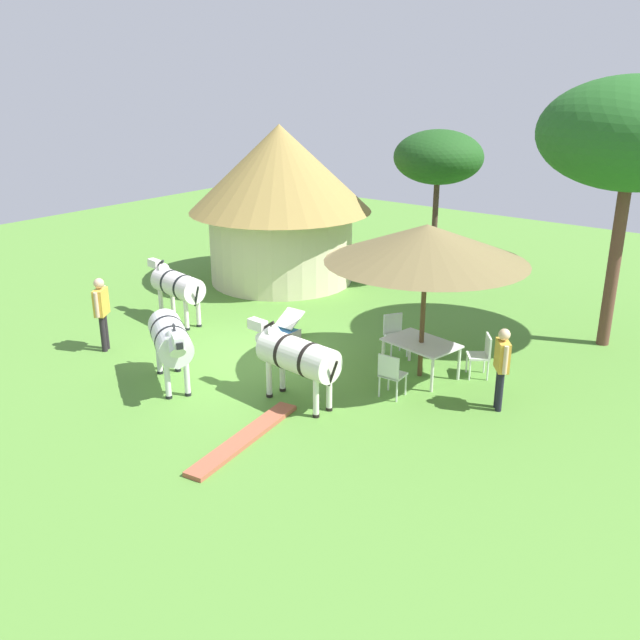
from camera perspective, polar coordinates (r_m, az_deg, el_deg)
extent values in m
plane|color=#538735|center=(15.22, -4.19, -3.13)|extent=(36.00, 36.00, 0.00)
cylinder|color=beige|center=(20.58, -3.21, 6.11)|extent=(4.17, 4.17, 2.10)
cone|color=olive|center=(20.16, -3.34, 12.39)|extent=(5.28, 5.28, 2.43)
cylinder|color=#533921|center=(14.03, 8.45, -0.01)|extent=(0.10, 0.10, 2.43)
cone|color=brown|center=(13.58, 8.78, 6.28)|extent=(3.99, 3.99, 0.73)
cube|color=silver|center=(14.20, 8.35, -1.88)|extent=(1.58, 1.21, 0.04)
cylinder|color=silver|center=(15.03, 7.41, -2.11)|extent=(0.06, 0.06, 0.70)
cylinder|color=silver|center=(14.28, 11.37, -3.55)|extent=(0.06, 0.06, 0.70)
cylinder|color=silver|center=(14.44, 5.21, -2.95)|extent=(0.06, 0.06, 0.70)
cylinder|color=silver|center=(13.66, 9.22, -4.51)|extent=(0.06, 0.06, 0.70)
cube|color=white|center=(14.48, 12.88, -2.91)|extent=(0.60, 0.60, 0.04)
cube|color=white|center=(14.43, 13.69, -2.08)|extent=(0.29, 0.38, 0.45)
cylinder|color=white|center=(14.36, 12.24, -4.03)|extent=(0.04, 0.04, 0.45)
cylinder|color=white|center=(14.70, 12.00, -3.43)|extent=(0.04, 0.04, 0.45)
cylinder|color=white|center=(14.43, 13.65, -4.02)|extent=(0.04, 0.04, 0.45)
cylinder|color=white|center=(14.77, 13.38, -3.43)|extent=(0.04, 0.04, 0.45)
cube|color=silver|center=(15.26, 6.29, -1.30)|extent=(0.59, 0.60, 0.04)
cube|color=silver|center=(15.35, 6.02, -0.28)|extent=(0.27, 0.39, 0.45)
cylinder|color=silver|center=(15.28, 7.19, -2.23)|extent=(0.04, 0.04, 0.45)
cylinder|color=silver|center=(15.12, 5.90, -2.42)|extent=(0.04, 0.04, 0.45)
cylinder|color=silver|center=(15.58, 6.61, -1.76)|extent=(0.04, 0.04, 0.45)
cylinder|color=silver|center=(15.42, 5.33, -1.94)|extent=(0.04, 0.04, 0.45)
cube|color=silver|center=(13.35, 6.03, -4.49)|extent=(0.46, 0.44, 0.04)
cube|color=silver|center=(13.10, 5.67, -3.88)|extent=(0.44, 0.06, 0.45)
cylinder|color=silver|center=(13.67, 5.67, -4.91)|extent=(0.04, 0.04, 0.45)
cylinder|color=silver|center=(13.51, 7.08, -5.28)|extent=(0.04, 0.04, 0.45)
cylinder|color=silver|center=(13.38, 4.91, -5.45)|extent=(0.04, 0.04, 0.45)
cylinder|color=silver|center=(13.22, 6.34, -5.84)|extent=(0.04, 0.04, 0.45)
cylinder|color=black|center=(13.15, 14.60, -5.70)|extent=(0.12, 0.12, 0.79)
cylinder|color=black|center=(13.28, 14.47, -5.44)|extent=(0.12, 0.12, 0.79)
cube|color=gold|center=(12.95, 14.79, -2.85)|extent=(0.41, 0.46, 0.56)
cylinder|color=beige|center=(12.72, 15.04, -3.21)|extent=(0.08, 0.08, 0.53)
cylinder|color=beige|center=(13.16, 14.57, -2.38)|extent=(0.08, 0.08, 0.53)
sphere|color=beige|center=(12.80, 14.95, -1.16)|extent=(0.22, 0.22, 0.22)
cylinder|color=black|center=(16.25, -17.26, -0.89)|extent=(0.12, 0.12, 0.84)
cylinder|color=black|center=(16.12, -17.44, -1.08)|extent=(0.12, 0.12, 0.84)
cube|color=gold|center=(15.96, -17.61, 1.42)|extent=(0.43, 0.49, 0.59)
cylinder|color=#D5A98B|center=(16.18, -17.30, 1.77)|extent=(0.09, 0.09, 0.56)
cylinder|color=#D5A98B|center=(15.73, -17.94, 1.18)|extent=(0.09, 0.09, 0.56)
sphere|color=#D5A98B|center=(15.84, -17.77, 2.90)|extent=(0.23, 0.23, 0.23)
cube|color=#3069AA|center=(16.14, -3.12, -0.89)|extent=(0.52, 0.55, 0.03)
cube|color=white|center=(16.26, -2.51, 0.13)|extent=(0.52, 0.53, 0.33)
cube|color=beige|center=(16.06, -2.28, -1.40)|extent=(0.04, 0.61, 0.22)
cube|color=beige|center=(16.38, -3.68, -1.00)|extent=(0.04, 0.61, 0.22)
cylinder|color=silver|center=(13.87, -12.25, -1.40)|extent=(1.72, 1.43, 0.67)
cylinder|color=black|center=(14.17, -12.44, -0.95)|extent=(0.43, 0.62, 0.68)
cylinder|color=black|center=(13.60, -12.07, -1.82)|extent=(0.43, 0.62, 0.68)
cylinder|color=silver|center=(13.05, -11.79, -1.88)|extent=(0.62, 0.54, 0.50)
cube|color=silver|center=(12.74, -11.64, -1.65)|extent=(0.43, 0.37, 0.20)
cube|color=black|center=(12.58, -11.51, -2.06)|extent=(0.17, 0.17, 0.12)
cube|color=black|center=(12.98, -11.85, -1.06)|extent=(0.33, 0.23, 0.28)
cylinder|color=silver|center=(13.57, -10.91, -4.68)|extent=(0.11, 0.11, 0.76)
cylinder|color=black|center=(13.71, -10.82, -6.00)|extent=(0.13, 0.13, 0.06)
cylinder|color=silver|center=(13.52, -12.44, -4.87)|extent=(0.11, 0.11, 0.76)
cylinder|color=black|center=(13.67, -12.33, -6.20)|extent=(0.13, 0.13, 0.06)
cylinder|color=silver|center=(14.69, -11.71, -2.78)|extent=(0.11, 0.11, 0.76)
cylinder|color=black|center=(14.82, -11.62, -4.03)|extent=(0.13, 0.13, 0.06)
cylinder|color=silver|center=(14.65, -13.13, -2.96)|extent=(0.11, 0.11, 0.76)
cylinder|color=black|center=(14.78, -13.02, -4.20)|extent=(0.13, 0.13, 0.06)
cylinder|color=black|center=(14.70, -12.70, -0.62)|extent=(0.23, 0.17, 0.53)
cylinder|color=silver|center=(12.78, -1.81, -2.96)|extent=(1.66, 0.78, 0.65)
cylinder|color=black|center=(12.57, -0.75, -3.35)|extent=(0.14, 0.66, 0.66)
cylinder|color=black|center=(12.97, -2.73, -2.62)|extent=(0.14, 0.66, 0.66)
cylinder|color=silver|center=(13.25, -4.32, -1.32)|extent=(0.56, 0.34, 0.50)
cube|color=silver|center=(13.39, -5.16, -0.38)|extent=(0.41, 0.21, 0.20)
cube|color=black|center=(13.52, -5.67, -0.33)|extent=(0.13, 0.13, 0.12)
cube|color=black|center=(13.18, -4.34, -0.51)|extent=(0.37, 0.07, 0.28)
cylinder|color=silver|center=(13.32, -4.21, -4.89)|extent=(0.11, 0.11, 0.73)
cylinder|color=black|center=(13.46, -4.18, -6.19)|extent=(0.13, 0.13, 0.06)
cylinder|color=silver|center=(13.54, -3.12, -4.43)|extent=(0.11, 0.11, 0.73)
cylinder|color=black|center=(13.68, -3.09, -5.72)|extent=(0.13, 0.13, 0.06)
cylinder|color=silver|center=(12.53, -0.33, -6.50)|extent=(0.11, 0.11, 0.73)
cylinder|color=black|center=(12.68, -0.33, -7.86)|extent=(0.13, 0.13, 0.06)
cylinder|color=silver|center=(12.77, 0.76, -5.97)|extent=(0.11, 0.11, 0.73)
cylinder|color=black|center=(12.92, 0.76, -7.32)|extent=(0.13, 0.13, 0.06)
cylinder|color=black|center=(12.28, 1.07, -4.44)|extent=(0.24, 0.07, 0.53)
cylinder|color=silver|center=(17.36, -11.64, 2.84)|extent=(1.63, 0.87, 0.62)
cylinder|color=black|center=(17.10, -11.10, 2.63)|extent=(0.18, 0.64, 0.63)
cylinder|color=black|center=(17.59, -12.12, 3.03)|extent=(0.18, 0.64, 0.63)
cylinder|color=silver|center=(17.95, -12.99, 3.91)|extent=(0.57, 0.36, 0.49)
cube|color=silver|center=(18.14, -13.48, 4.56)|extent=(0.42, 0.24, 0.20)
cube|color=black|center=(18.30, -13.75, 4.57)|extent=(0.14, 0.14, 0.12)
cube|color=black|center=(17.90, -13.04, 4.52)|extent=(0.37, 0.10, 0.28)
cylinder|color=silver|center=(17.94, -12.96, 1.28)|extent=(0.11, 0.11, 0.74)
cylinder|color=black|center=(18.05, -12.88, 0.26)|extent=(0.13, 0.13, 0.06)
cylinder|color=silver|center=(18.10, -12.04, 1.52)|extent=(0.11, 0.11, 0.74)
cylinder|color=black|center=(18.21, -11.96, 0.51)|extent=(0.13, 0.13, 0.06)
cylinder|color=silver|center=(16.98, -10.95, 0.37)|extent=(0.11, 0.11, 0.74)
cylinder|color=black|center=(17.09, -10.87, -0.71)|extent=(0.13, 0.13, 0.06)
cylinder|color=silver|center=(17.15, -9.99, 0.63)|extent=(0.11, 0.11, 0.74)
cylinder|color=black|center=(17.26, -9.92, -0.44)|extent=(0.13, 0.13, 0.06)
cylinder|color=black|center=(16.71, -10.13, 1.93)|extent=(0.24, 0.09, 0.53)
cylinder|color=brown|center=(16.69, 23.02, 3.97)|extent=(0.28, 0.28, 3.62)
ellipsoid|color=#225B20|center=(16.22, 24.42, 13.82)|extent=(3.94, 3.94, 2.36)
cylinder|color=#432F26|center=(20.41, 9.38, 7.02)|extent=(0.16, 0.16, 2.98)
ellipsoid|color=#1C4A19|center=(20.05, 9.73, 13.10)|extent=(2.50, 2.50, 1.50)
cube|color=#A6553B|center=(12.00, -6.23, -9.65)|extent=(0.75, 2.82, 0.08)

